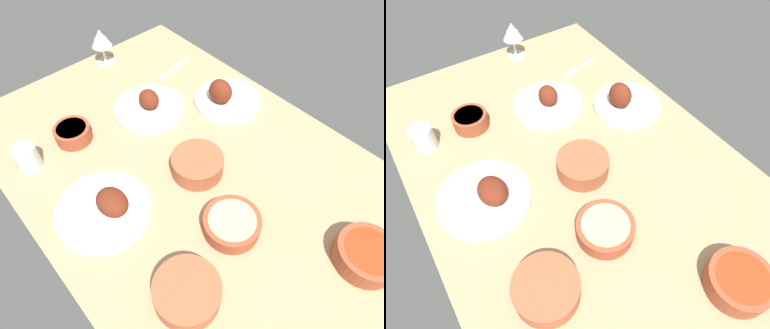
# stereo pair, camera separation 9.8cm
# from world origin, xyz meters

# --- Properties ---
(dining_table) EXTENTS (1.40, 0.90, 0.04)m
(dining_table) POSITION_xyz_m (0.00, 0.00, 0.02)
(dining_table) COLOR tan
(dining_table) RESTS_ON ground
(plate_far_side) EXTENTS (0.24, 0.24, 0.08)m
(plate_far_side) POSITION_xyz_m (-0.29, 0.06, 0.06)
(plate_far_side) COLOR silver
(plate_far_side) RESTS_ON dining_table
(plate_near_viewer) EXTENTS (0.23, 0.23, 0.10)m
(plate_near_viewer) POSITION_xyz_m (-0.14, 0.28, 0.07)
(plate_near_viewer) COLOR silver
(plate_near_viewer) RESTS_ON dining_table
(plate_center_main) EXTENTS (0.26, 0.26, 0.07)m
(plate_center_main) POSITION_xyz_m (-0.05, -0.27, 0.06)
(plate_center_main) COLOR silver
(plate_center_main) RESTS_ON dining_table
(bowl_potatoes) EXTENTS (0.15, 0.15, 0.05)m
(bowl_potatoes) POSITION_xyz_m (0.21, -0.06, 0.07)
(bowl_potatoes) COLOR brown
(bowl_potatoes) RESTS_ON dining_table
(bowl_sauce) EXTENTS (0.15, 0.15, 0.06)m
(bowl_sauce) POSITION_xyz_m (0.49, 0.12, 0.07)
(bowl_sauce) COLOR brown
(bowl_sauce) RESTS_ON dining_table
(bowl_pasta) EXTENTS (0.15, 0.15, 0.06)m
(bowl_pasta) POSITION_xyz_m (0.02, 0.01, 0.07)
(bowl_pasta) COLOR #A35133
(bowl_pasta) RESTS_ON dining_table
(bowl_onions) EXTENTS (0.15, 0.15, 0.06)m
(bowl_onions) POSITION_xyz_m (0.27, -0.26, 0.07)
(bowl_onions) COLOR #A35133
(bowl_onions) RESTS_ON dining_table
(bowl_soup) EXTENTS (0.11, 0.11, 0.05)m
(bowl_soup) POSITION_xyz_m (-0.34, -0.19, 0.07)
(bowl_soup) COLOR brown
(bowl_soup) RESTS_ON dining_table
(wine_glass) EXTENTS (0.08, 0.08, 0.14)m
(wine_glass) POSITION_xyz_m (-0.62, 0.11, 0.14)
(wine_glass) COLOR silver
(wine_glass) RESTS_ON dining_table
(water_tumbler) EXTENTS (0.07, 0.07, 0.08)m
(water_tumbler) POSITION_xyz_m (-0.33, -0.35, 0.08)
(water_tumbler) COLOR silver
(water_tumbler) RESTS_ON dining_table
(fork_loose) EXTENTS (0.04, 0.17, 0.01)m
(fork_loose) POSITION_xyz_m (-0.41, 0.27, 0.04)
(fork_loose) COLOR silver
(fork_loose) RESTS_ON dining_table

